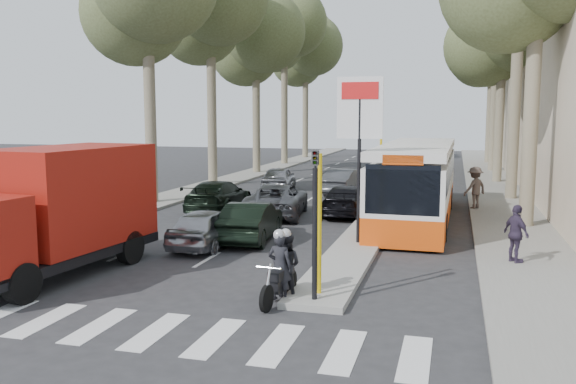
{
  "coord_description": "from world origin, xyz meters",
  "views": [
    {
      "loc": [
        6.27,
        -14.81,
        4.42
      ],
      "look_at": [
        0.5,
        6.22,
        1.6
      ],
      "focal_mm": 38.0,
      "sensor_mm": 36.0,
      "label": 1
    }
  ],
  "objects_px": {
    "red_truck": "(56,208)",
    "city_bus": "(417,180)",
    "motorcycle": "(283,267)",
    "silver_hatchback": "(206,227)",
    "dark_hatchback": "(251,221)"
  },
  "relations": [
    {
      "from": "red_truck",
      "to": "city_bus",
      "type": "bearing_deg",
      "value": 57.67
    },
    {
      "from": "red_truck",
      "to": "motorcycle",
      "type": "xyz_separation_m",
      "value": [
        6.6,
        -0.62,
        -1.05
      ]
    },
    {
      "from": "city_bus",
      "to": "motorcycle",
      "type": "xyz_separation_m",
      "value": [
        -2.37,
        -11.85,
        -0.9
      ]
    },
    {
      "from": "silver_hatchback",
      "to": "motorcycle",
      "type": "xyz_separation_m",
      "value": [
        4.06,
        -4.96,
        0.14
      ]
    },
    {
      "from": "silver_hatchback",
      "to": "red_truck",
      "type": "bearing_deg",
      "value": 58.67
    },
    {
      "from": "dark_hatchback",
      "to": "motorcycle",
      "type": "xyz_separation_m",
      "value": [
        2.93,
        -6.28,
        0.12
      ]
    },
    {
      "from": "dark_hatchback",
      "to": "motorcycle",
      "type": "relative_size",
      "value": 2.01
    },
    {
      "from": "silver_hatchback",
      "to": "dark_hatchback",
      "type": "relative_size",
      "value": 0.93
    },
    {
      "from": "red_truck",
      "to": "silver_hatchback",
      "type": "bearing_deg",
      "value": 66.03
    },
    {
      "from": "silver_hatchback",
      "to": "city_bus",
      "type": "relative_size",
      "value": 0.32
    },
    {
      "from": "red_truck",
      "to": "motorcycle",
      "type": "distance_m",
      "value": 6.71
    },
    {
      "from": "dark_hatchback",
      "to": "red_truck",
      "type": "height_order",
      "value": "red_truck"
    },
    {
      "from": "city_bus",
      "to": "motorcycle",
      "type": "height_order",
      "value": "city_bus"
    },
    {
      "from": "red_truck",
      "to": "dark_hatchback",
      "type": "bearing_deg",
      "value": 63.32
    },
    {
      "from": "silver_hatchback",
      "to": "dark_hatchback",
      "type": "bearing_deg",
      "value": -131.92
    }
  ]
}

